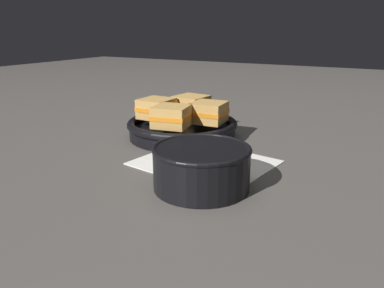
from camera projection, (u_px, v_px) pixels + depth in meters
The scene contains 9 objects.
ground_plane at pixel (195, 165), 0.71m from camera, with size 4.00×4.00×0.00m, color #56514C.
napkin at pixel (205, 162), 0.72m from camera, with size 0.27×0.24×0.00m.
soup_bowl at pixel (202, 165), 0.60m from camera, with size 0.16×0.16×0.07m.
spoon at pixel (218, 164), 0.69m from camera, with size 0.16×0.06×0.01m.
skillet at pixel (182, 128), 0.89m from camera, with size 0.28×0.32×0.04m.
sandwich_near_left at pixel (157, 108), 0.89m from camera, with size 0.08×0.08×0.05m.
sandwich_near_right at pixel (172, 116), 0.81m from camera, with size 0.09×0.09×0.05m.
sandwich_far_left at pixel (209, 112), 0.85m from camera, with size 0.08×0.08×0.05m.
sandwich_far_right at pixel (191, 105), 0.93m from camera, with size 0.08×0.08×0.05m.
Camera 1 is at (0.32, -0.59, 0.25)m, focal length 35.00 mm.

